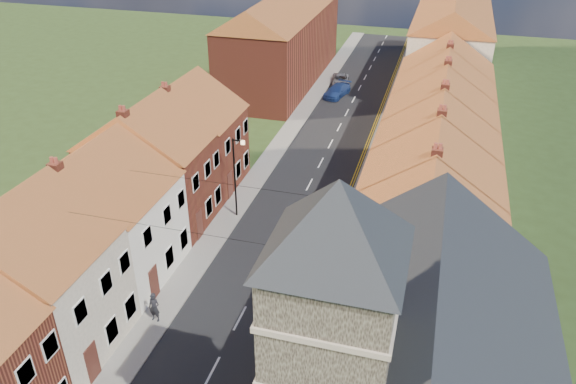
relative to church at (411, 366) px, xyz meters
The scene contains 20 objects.
road 28.87m from the church, 109.33° to the left, with size 7.00×90.00×0.02m, color black.
pavement_left 30.57m from the church, 117.29° to the left, with size 1.80×90.00×0.12m, color gray.
pavement_right 27.75m from the church, 100.53° to the left, with size 1.80×90.00×0.12m, color gray.
church is the anchor object (origin of this frame).
cottage_r_tudor 9.48m from the church, 90.57° to the left, with size 8.30×5.20×9.00m.
cottage_r_white_near 14.84m from the church, 90.23° to the left, with size 8.30×6.00×9.00m.
cottage_r_cream_mid 20.22m from the church, 90.17° to the left, with size 8.30×5.20×9.00m.
cottage_r_pink 25.61m from the church, 90.13° to the left, with size 8.30×6.00×9.00m.
cottage_r_white_far 31.00m from the church, 90.11° to the left, with size 8.30×5.20×9.00m.
cottage_r_cream_far 36.40m from the church, 90.09° to the left, with size 8.30×6.00×9.00m.
cottage_l_cream 18.84m from the church, behind, with size 8.30×6.30×9.10m.
cottage_l_white 20.61m from the church, 155.20° to the left, with size 8.30×6.90×8.80m.
cottage_l_brick_mid 23.81m from the church, 141.73° to the left, with size 8.30×5.70×9.10m.
cottage_l_pink 27.78m from the church, 132.28° to the left, with size 8.30×6.30×8.80m.
block_right_far 51.68m from the church, 90.07° to the left, with size 8.30×24.20×10.50m.
block_left_far 50.27m from the church, 111.79° to the left, with size 8.30×24.20×10.50m.
lamppost 21.38m from the church, 128.30° to the left, with size 0.88×0.15×6.00m.
car_far 44.98m from the church, 104.69° to the left, with size 1.79×4.39×1.27m, color navy.
car_distant 48.91m from the church, 103.96° to the left, with size 1.90×4.13×1.15m, color gray.
pedestrian_left 15.45m from the church, 159.31° to the left, with size 0.65×0.43×1.79m, color black.
Camera 1 is at (9.05, -11.98, 21.56)m, focal length 35.00 mm.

